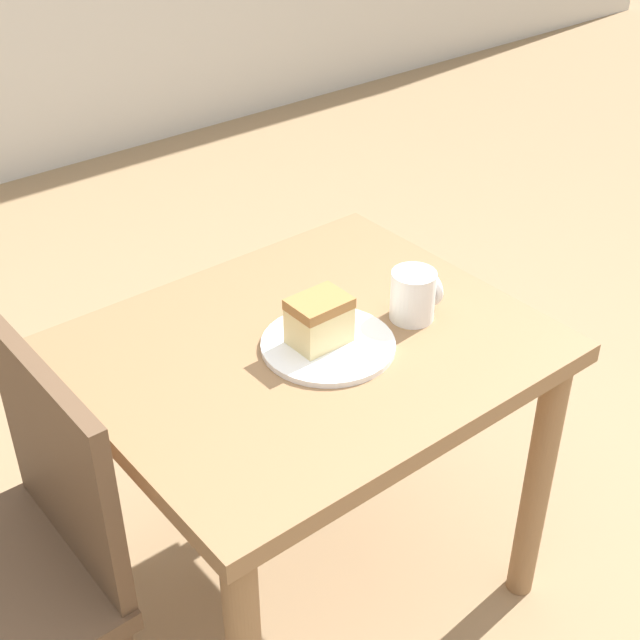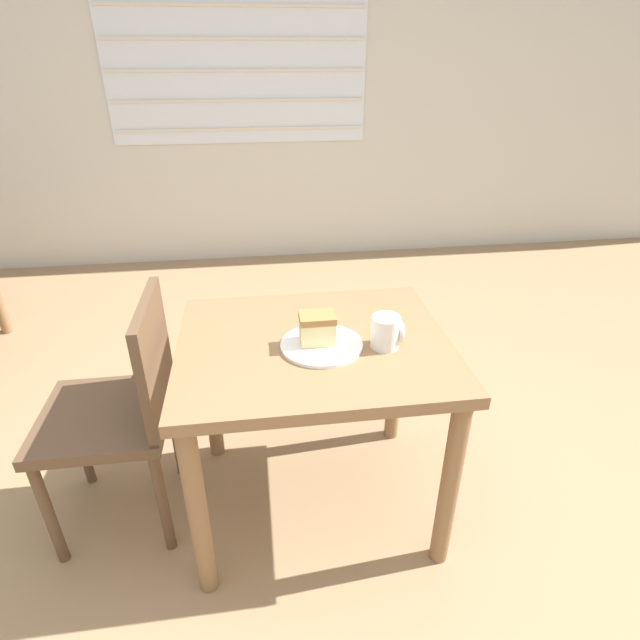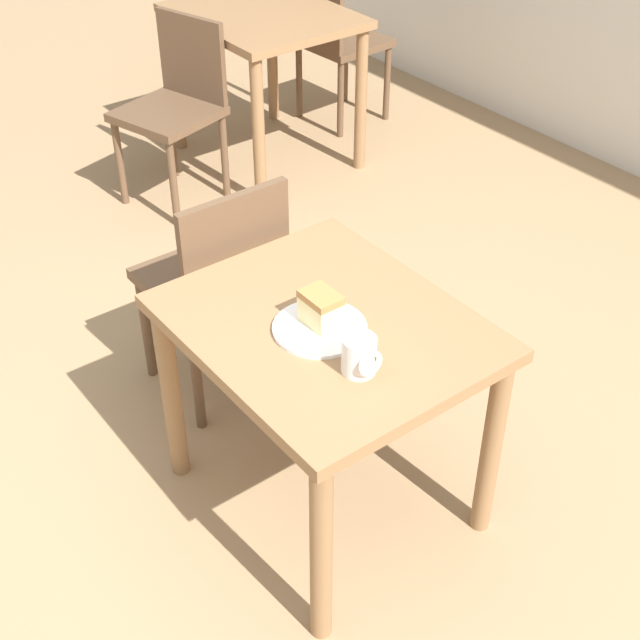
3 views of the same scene
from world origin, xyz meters
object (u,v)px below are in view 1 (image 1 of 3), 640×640
object	(u,v)px
dining_table_near	(309,390)
coffee_mug	(414,295)
chair_near_window	(7,573)
cake_slice	(319,320)
plate	(328,345)

from	to	relation	value
dining_table_near	coffee_mug	xyz separation A→B (m)	(0.22, -0.06, 0.17)
coffee_mug	dining_table_near	bearing A→B (deg)	164.14
chair_near_window	coffee_mug	size ratio (longest dim) A/B	8.29
coffee_mug	chair_near_window	bearing A→B (deg)	173.73
dining_table_near	cake_slice	bearing A→B (deg)	-72.19
dining_table_near	plate	distance (m)	0.13
plate	coffee_mug	bearing A→B (deg)	-7.12
chair_near_window	cake_slice	size ratio (longest dim) A/B	7.80
dining_table_near	chair_near_window	bearing A→B (deg)	177.15
chair_near_window	plate	world-z (taller)	chair_near_window
chair_near_window	cake_slice	distance (m)	0.71
dining_table_near	coffee_mug	distance (m)	0.29
dining_table_near	chair_near_window	size ratio (longest dim) A/B	1.01
cake_slice	chair_near_window	bearing A→B (deg)	175.04
dining_table_near	plate	bearing A→B (deg)	-62.83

